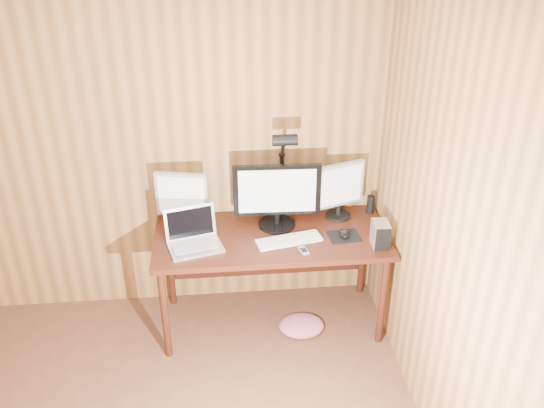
{
  "coord_description": "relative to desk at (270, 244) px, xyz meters",
  "views": [
    {
      "loc": [
        0.61,
        -1.72,
        2.83
      ],
      "look_at": [
        0.93,
        1.58,
        1.02
      ],
      "focal_mm": 38.0,
      "sensor_mm": 36.0,
      "label": 1
    }
  ],
  "objects": [
    {
      "name": "room_shell",
      "position": [
        -0.93,
        -1.7,
        0.62
      ],
      "size": [
        4.0,
        4.0,
        4.0
      ],
      "color": "brown",
      "rests_on": "ground"
    },
    {
      "name": "desk",
      "position": [
        0.0,
        0.0,
        0.0
      ],
      "size": [
        1.6,
        0.7,
        0.75
      ],
      "color": "#3B170C",
      "rests_on": "floor"
    },
    {
      "name": "monitor_center",
      "position": [
        0.05,
        0.05,
        0.37
      ],
      "size": [
        0.6,
        0.26,
        0.47
      ],
      "rotation": [
        0.0,
        0.0,
        -0.03
      ],
      "color": "black",
      "rests_on": "desk"
    },
    {
      "name": "monitor_left",
      "position": [
        -0.6,
        0.1,
        0.34
      ],
      "size": [
        0.36,
        0.17,
        0.41
      ],
      "rotation": [
        0.0,
        0.0,
        -0.21
      ],
      "color": "black",
      "rests_on": "desk"
    },
    {
      "name": "monitor_right",
      "position": [
        0.51,
        0.13,
        0.35
      ],
      "size": [
        0.36,
        0.18,
        0.42
      ],
      "rotation": [
        0.0,
        0.0,
        0.34
      ],
      "color": "black",
      "rests_on": "desk"
    },
    {
      "name": "laptop",
      "position": [
        -0.53,
        -0.14,
        0.18
      ],
      "size": [
        0.4,
        0.34,
        0.25
      ],
      "rotation": [
        0.0,
        0.0,
        0.26
      ],
      "color": "silver",
      "rests_on": "desk"
    },
    {
      "name": "keyboard",
      "position": [
        0.11,
        -0.17,
        0.13
      ],
      "size": [
        0.46,
        0.23,
        0.02
      ],
      "rotation": [
        0.0,
        0.0,
        0.21
      ],
      "color": "silver",
      "rests_on": "desk"
    },
    {
      "name": "mousepad",
      "position": [
        0.49,
        -0.14,
        0.12
      ],
      "size": [
        0.23,
        0.19,
        0.0
      ],
      "primitive_type": "cube",
      "rotation": [
        0.0,
        0.0,
        0.1
      ],
      "color": "black",
      "rests_on": "desk"
    },
    {
      "name": "mouse",
      "position": [
        0.49,
        -0.14,
        0.15
      ],
      "size": [
        0.08,
        0.12,
        0.04
      ],
      "primitive_type": "ellipsoid",
      "rotation": [
        0.0,
        0.0,
        -0.06
      ],
      "color": "black",
      "rests_on": "mousepad"
    },
    {
      "name": "hard_drive",
      "position": [
        0.71,
        -0.27,
        0.21
      ],
      "size": [
        0.11,
        0.16,
        0.17
      ],
      "rotation": [
        0.0,
        0.0,
        -0.03
      ],
      "color": "silver",
      "rests_on": "desk"
    },
    {
      "name": "phone",
      "position": [
        0.19,
        -0.3,
        0.13
      ],
      "size": [
        0.07,
        0.1,
        0.01
      ],
      "rotation": [
        0.0,
        0.0,
        0.24
      ],
      "color": "silver",
      "rests_on": "desk"
    },
    {
      "name": "speaker",
      "position": [
        0.75,
        0.18,
        0.19
      ],
      "size": [
        0.06,
        0.06,
        0.13
      ],
      "primitive_type": "cylinder",
      "color": "black",
      "rests_on": "desk"
    },
    {
      "name": "desk_lamp",
      "position": [
        0.1,
        0.15,
        0.57
      ],
      "size": [
        0.17,
        0.24,
        0.72
      ],
      "rotation": [
        0.0,
        0.0,
        0.33
      ],
      "color": "black",
      "rests_on": "desk"
    },
    {
      "name": "fabric_pile",
      "position": [
        0.21,
        -0.22,
        -0.58
      ],
      "size": [
        0.39,
        0.35,
        0.1
      ],
      "primitive_type": null,
      "rotation": [
        0.0,
        0.0,
        0.28
      ],
      "color": "#B8596A",
      "rests_on": "floor"
    }
  ]
}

